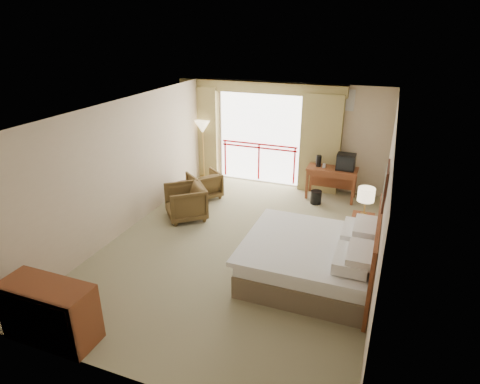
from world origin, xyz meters
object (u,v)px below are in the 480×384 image
at_px(table_lamp, 366,195).
at_px(dresser, 49,312).
at_px(bed, 312,259).
at_px(wastebasket, 316,197).
at_px(armchair_near, 187,218).
at_px(desk, 332,174).
at_px(armchair_far, 205,197).
at_px(tv, 346,162).
at_px(floor_lamp, 203,129).
at_px(nightstand, 361,231).
at_px(side_table, 184,190).

distance_m(table_lamp, dresser, 5.65).
bearing_deg(bed, wastebasket, 99.45).
height_order(wastebasket, dresser, dresser).
bearing_deg(armchair_near, table_lamp, 53.79).
xyz_separation_m(desk, armchair_near, (-2.84, -2.34, -0.61)).
relative_size(bed, wastebasket, 6.52).
relative_size(bed, armchair_far, 2.93).
bearing_deg(dresser, bed, 37.89).
xyz_separation_m(bed, armchair_far, (-3.20, 2.51, -0.38)).
height_order(tv, floor_lamp, floor_lamp).
distance_m(armchair_near, floor_lamp, 2.90).
bearing_deg(bed, table_lamp, 66.21).
xyz_separation_m(nightstand, desk, (-0.92, 2.16, 0.31)).
xyz_separation_m(nightstand, wastebasket, (-1.19, 1.63, -0.14)).
bearing_deg(side_table, armchair_far, 61.41).
bearing_deg(dresser, wastebasket, 63.00).
bearing_deg(side_table, bed, -29.73).
bearing_deg(desk, wastebasket, -113.23).
bearing_deg(floor_lamp, table_lamp, -26.16).
height_order(nightstand, side_table, nightstand).
bearing_deg(wastebasket, bed, -80.55).
relative_size(bed, armchair_near, 2.53).
distance_m(table_lamp, floor_lamp, 5.00).
xyz_separation_m(armchair_far, armchair_near, (0.12, -1.21, 0.00)).
bearing_deg(floor_lamp, bed, -44.44).
height_order(bed, floor_lamp, floor_lamp).
relative_size(armchair_far, armchair_near, 0.86).
xyz_separation_m(bed, floor_lamp, (-3.80, 3.73, 1.03)).
xyz_separation_m(armchair_near, side_table, (-0.40, 0.69, 0.35)).
relative_size(table_lamp, floor_lamp, 0.34).
bearing_deg(table_lamp, bed, -113.79).
relative_size(desk, dresser, 0.93).
bearing_deg(dresser, desk, 62.74).
relative_size(tv, armchair_near, 0.51).
height_order(table_lamp, floor_lamp, floor_lamp).
height_order(armchair_near, floor_lamp, floor_lamp).
bearing_deg(wastebasket, desk, 63.31).
bearing_deg(desk, bed, -82.61).
bearing_deg(tv, armchair_near, -158.39).
height_order(wastebasket, armchair_far, armchair_far).
height_order(table_lamp, dresser, table_lamp).
bearing_deg(dresser, armchair_far, 88.36).
bearing_deg(side_table, dresser, -84.67).
distance_m(desk, armchair_far, 3.22).
bearing_deg(table_lamp, floor_lamp, 153.84).
xyz_separation_m(nightstand, floor_lamp, (-4.47, 2.25, 1.10)).
relative_size(nightstand, tv, 1.39).
bearing_deg(desk, side_table, -149.60).
relative_size(table_lamp, dresser, 0.43).
bearing_deg(bed, desk, 93.93).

